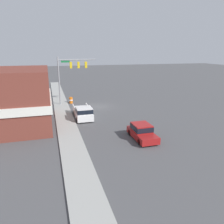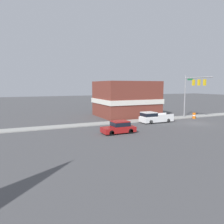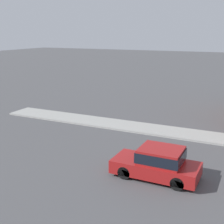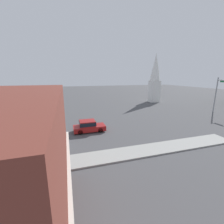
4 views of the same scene
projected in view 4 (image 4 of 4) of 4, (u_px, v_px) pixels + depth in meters
The scene contains 3 objects.
car_lead at pixel (89, 126), 20.47m from camera, with size 1.91×4.29×1.58m.
pickup_truck_parked at pixel (0, 151), 13.52m from camera, with size 2.09×5.52×1.80m.
church_steeple at pixel (155, 77), 42.92m from camera, with size 2.90×2.90×13.79m.
Camera 4 is at (18.02, 11.91, 7.44)m, focal length 24.00 mm.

